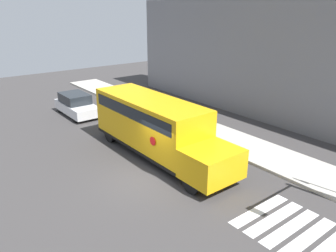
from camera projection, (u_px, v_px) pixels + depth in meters
The scene contains 6 objects.
ground_plane at pixel (148, 177), 15.76m from camera, with size 60.00×60.00×0.00m, color #3A3838.
sidewalk_strip at pixel (238, 143), 19.47m from camera, with size 44.00×3.00×0.15m.
building_backdrop at pixel (307, 64), 21.82m from camera, with size 32.00×4.00×8.34m.
crosswalk_stripes at pixel (308, 238), 11.62m from camera, with size 4.70×3.20×0.01m.
school_bus at pixel (155, 124), 17.65m from camera, with size 9.71×2.57×3.11m.
parked_car at pixel (76, 105), 24.69m from camera, with size 4.45×1.85×1.61m.
Camera 1 is at (11.63, -7.80, 7.70)m, focal length 35.00 mm.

